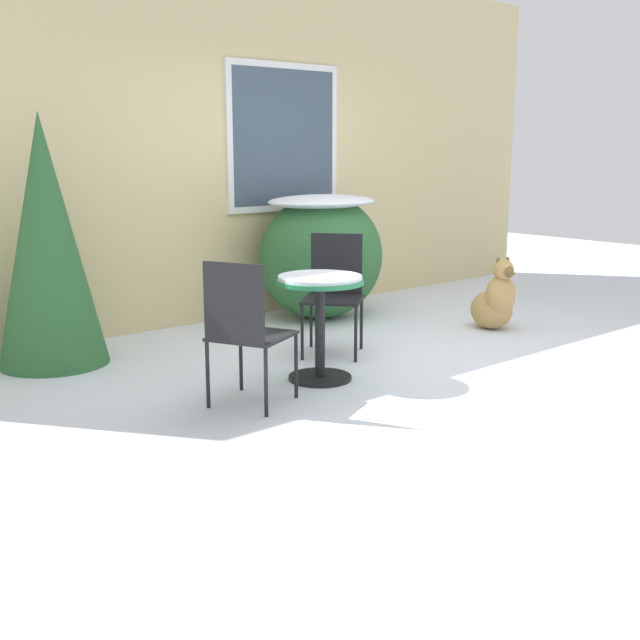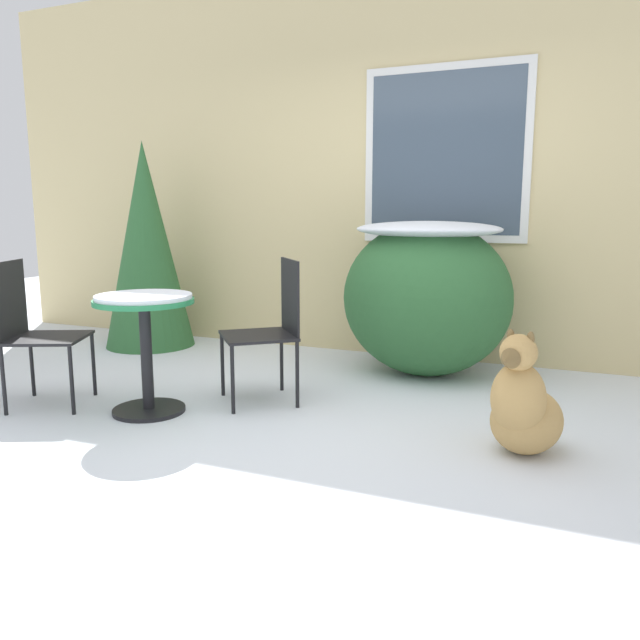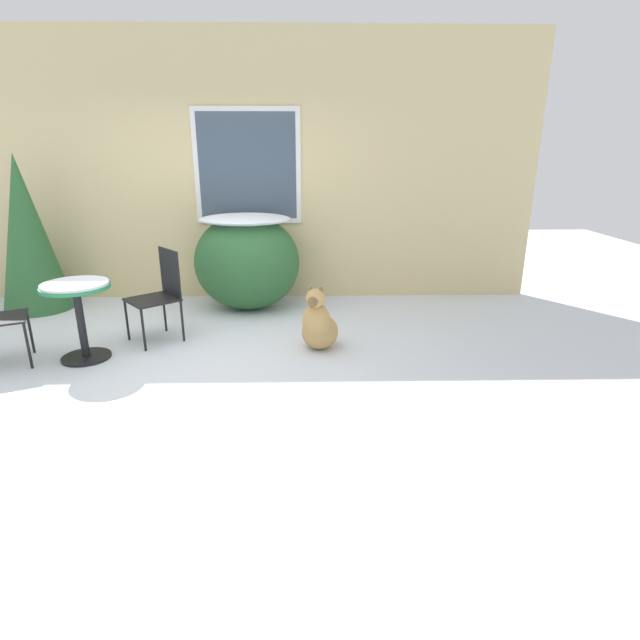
{
  "view_description": "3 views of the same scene",
  "coord_description": "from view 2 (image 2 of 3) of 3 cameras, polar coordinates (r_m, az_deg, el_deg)",
  "views": [
    {
      "loc": [
        -4.38,
        -3.94,
        1.57
      ],
      "look_at": [
        -0.92,
        0.09,
        0.42
      ],
      "focal_mm": 45.0,
      "sensor_mm": 36.0,
      "label": 1
    },
    {
      "loc": [
        1.47,
        -2.88,
        1.21
      ],
      "look_at": [
        0.0,
        0.6,
        0.55
      ],
      "focal_mm": 35.0,
      "sensor_mm": 36.0,
      "label": 2
    },
    {
      "loc": [
        1.16,
        -4.24,
        1.82
      ],
      "look_at": [
        1.26,
        0.3,
        0.29
      ],
      "focal_mm": 28.0,
      "sensor_mm": 36.0,
      "label": 3
    }
  ],
  "objects": [
    {
      "name": "patio_chair_near_table",
      "position": [
        3.97,
        -4.53,
        -0.44
      ],
      "size": [
        0.62,
        0.62,
        0.91
      ],
      "rotation": [
        0.0,
        0.0,
        -0.87
      ],
      "color": "black",
      "rests_on": "ground_plane"
    },
    {
      "name": "shrub_left",
      "position": [
        4.65,
        9.69,
        2.33
      ],
      "size": [
        1.25,
        0.98,
        1.14
      ],
      "color": "#2D6033",
      "rests_on": "ground_plane"
    },
    {
      "name": "house_wall",
      "position": [
        5.29,
        7.19,
        14.12
      ],
      "size": [
        8.0,
        0.1,
        3.21
      ],
      "color": "#D1BC84",
      "rests_on": "ground_plane"
    },
    {
      "name": "evergreen_bush",
      "position": [
        5.81,
        -15.58,
        6.57
      ],
      "size": [
        0.79,
        0.79,
        1.82
      ],
      "color": "#2D6033",
      "rests_on": "ground_plane"
    },
    {
      "name": "ground_plane",
      "position": [
        3.45,
        -3.96,
        -10.64
      ],
      "size": [
        16.0,
        16.0,
        0.0
      ],
      "primitive_type": "plane",
      "color": "silver"
    },
    {
      "name": "patio_table",
      "position": [
        3.86,
        -15.7,
        -0.55
      ],
      "size": [
        0.59,
        0.59,
        0.72
      ],
      "color": "black",
      "rests_on": "ground_plane"
    },
    {
      "name": "dog",
      "position": [
        3.29,
        18.1,
        -7.72
      ],
      "size": [
        0.45,
        0.59,
        0.65
      ],
      "rotation": [
        0.0,
        0.0,
        -0.31
      ],
      "color": "tan",
      "rests_on": "ground_plane"
    },
    {
      "name": "patio_chair_far_side",
      "position": [
        4.26,
        -24.7,
        -0.63
      ],
      "size": [
        0.58,
        0.58,
        0.91
      ],
      "rotation": [
        0.0,
        0.0,
        2.0
      ],
      "color": "black",
      "rests_on": "ground_plane"
    }
  ]
}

